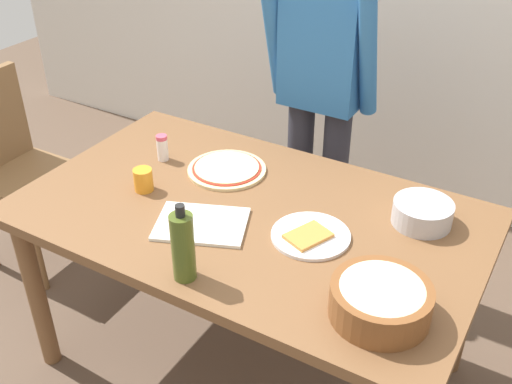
% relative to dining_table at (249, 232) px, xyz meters
% --- Properties ---
extents(ground, '(8.00, 8.00, 0.00)m').
position_rel_dining_table_xyz_m(ground, '(0.00, 0.00, -0.67)').
color(ground, brown).
extents(dining_table, '(1.60, 0.96, 0.76)m').
position_rel_dining_table_xyz_m(dining_table, '(0.00, 0.00, 0.00)').
color(dining_table, brown).
rests_on(dining_table, ground).
extents(person_cook, '(0.49, 0.25, 1.62)m').
position_rel_dining_table_xyz_m(person_cook, '(-0.09, 0.76, 0.27)').
color(person_cook, '#2D2D38').
rests_on(person_cook, ground).
extents(chair_wooden_left, '(0.41, 0.41, 0.95)m').
position_rel_dining_table_xyz_m(chair_wooden_left, '(-1.32, 0.07, -0.13)').
color(chair_wooden_left, brown).
rests_on(chair_wooden_left, ground).
extents(pizza_raw_on_board, '(0.30, 0.30, 0.02)m').
position_rel_dining_table_xyz_m(pizza_raw_on_board, '(-0.21, 0.19, 0.10)').
color(pizza_raw_on_board, beige).
rests_on(pizza_raw_on_board, dining_table).
extents(plate_with_slice, '(0.26, 0.26, 0.02)m').
position_rel_dining_table_xyz_m(plate_with_slice, '(0.25, -0.03, 0.10)').
color(plate_with_slice, white).
rests_on(plate_with_slice, dining_table).
extents(popcorn_bowl, '(0.28, 0.28, 0.11)m').
position_rel_dining_table_xyz_m(popcorn_bowl, '(0.57, -0.26, 0.15)').
color(popcorn_bowl, brown).
rests_on(popcorn_bowl, dining_table).
extents(mixing_bowl_steel, '(0.20, 0.20, 0.08)m').
position_rel_dining_table_xyz_m(mixing_bowl_steel, '(0.54, 0.23, 0.13)').
color(mixing_bowl_steel, '#B7B7BC').
rests_on(mixing_bowl_steel, dining_table).
extents(olive_oil_bottle, '(0.07, 0.07, 0.26)m').
position_rel_dining_table_xyz_m(olive_oil_bottle, '(0.02, -0.39, 0.20)').
color(olive_oil_bottle, '#47561E').
rests_on(olive_oil_bottle, dining_table).
extents(cup_orange, '(0.07, 0.07, 0.08)m').
position_rel_dining_table_xyz_m(cup_orange, '(-0.40, -0.08, 0.13)').
color(cup_orange, orange).
rests_on(cup_orange, dining_table).
extents(salt_shaker, '(0.04, 0.04, 0.11)m').
position_rel_dining_table_xyz_m(salt_shaker, '(-0.48, 0.14, 0.14)').
color(salt_shaker, white).
rests_on(salt_shaker, dining_table).
extents(cutting_board_white, '(0.36, 0.32, 0.01)m').
position_rel_dining_table_xyz_m(cutting_board_white, '(-0.09, -0.16, 0.10)').
color(cutting_board_white, white).
rests_on(cutting_board_white, dining_table).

